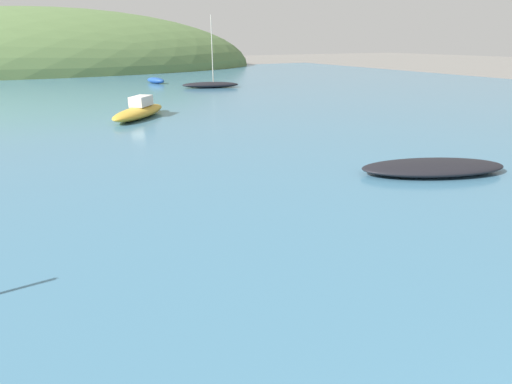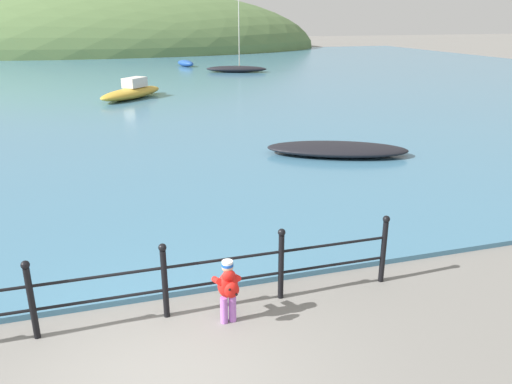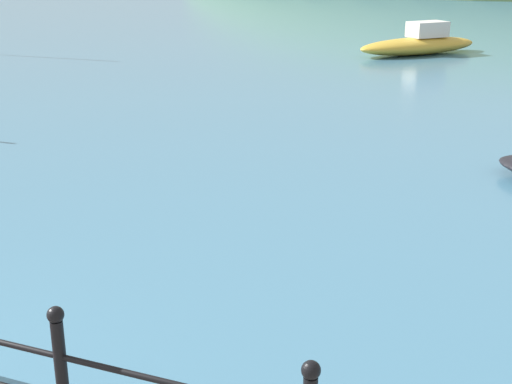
% 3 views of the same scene
% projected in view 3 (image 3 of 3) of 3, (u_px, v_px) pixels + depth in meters
% --- Properties ---
extents(water, '(80.00, 60.00, 0.10)m').
position_uv_depth(water, '(428.00, 27.00, 32.75)').
color(water, teal).
rests_on(water, ground).
extents(boat_green_fishing, '(4.08, 4.32, 1.06)m').
position_uv_depth(boat_green_fishing, '(419.00, 44.00, 23.87)').
color(boat_green_fishing, gold).
rests_on(boat_green_fishing, water).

